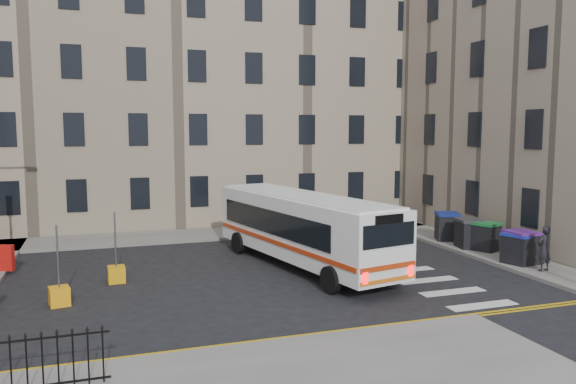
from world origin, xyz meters
TOP-DOWN VIEW (x-y plane):
  - ground at (0.00, 0.00)m, footprint 120.00×120.00m
  - pavement_north at (-6.00, 8.60)m, footprint 36.00×3.20m
  - pavement_east at (9.00, 4.00)m, footprint 2.40×26.00m
  - terrace_north at (-7.00, 15.50)m, footprint 38.30×10.80m
  - bus at (0.33, 0.70)m, footprint 4.55×10.92m
  - wheelie_bin_a at (8.63, -2.22)m, footprint 1.27×1.37m
  - wheelie_bin_b at (8.78, -2.19)m, footprint 1.08×1.23m
  - wheelie_bin_c at (8.98, 0.33)m, footprint 1.37×1.45m
  - wheelie_bin_d at (8.68, 1.07)m, footprint 1.30×1.42m
  - wheelie_bin_e at (8.79, 2.96)m, footprint 1.46×1.55m
  - pedestrian at (8.70, -3.53)m, footprint 0.70×0.51m
  - bollard_yellow at (-6.97, 0.61)m, footprint 0.63×0.63m
  - bollard_chevron at (-8.78, -1.66)m, footprint 0.70×0.70m

SIDE VIEW (x-z plane):
  - ground at x=0.00m, z-range 0.00..0.00m
  - pavement_north at x=-6.00m, z-range 0.00..0.15m
  - pavement_east at x=9.00m, z-range 0.00..0.15m
  - bollard_yellow at x=-6.97m, z-range 0.00..0.60m
  - bollard_chevron at x=-8.78m, z-range 0.00..0.60m
  - wheelie_bin_a at x=8.63m, z-range 0.16..1.40m
  - wheelie_bin_c at x=8.98m, z-range 0.16..1.44m
  - wheelie_bin_b at x=8.78m, z-range 0.16..1.48m
  - wheelie_bin_d at x=8.68m, z-range 0.16..1.49m
  - wheelie_bin_e at x=8.79m, z-range 0.16..1.52m
  - pedestrian at x=8.70m, z-range 0.15..1.91m
  - bus at x=0.33m, z-range 0.23..3.12m
  - terrace_north at x=-7.00m, z-range 0.02..17.22m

